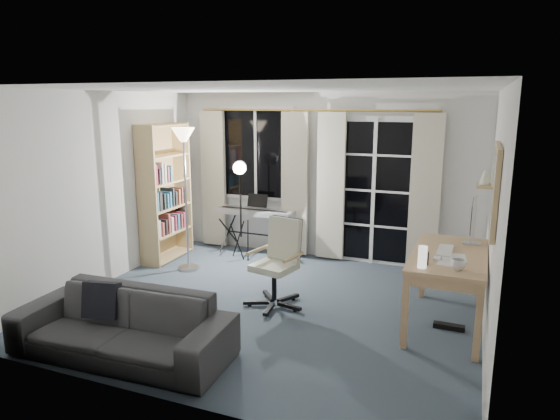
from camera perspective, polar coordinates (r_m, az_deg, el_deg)
The scene contains 17 objects.
floor at distance 5.79m, azimuth -1.13°, elevation -10.91°, with size 4.50×4.00×0.02m, color #3B4956.
window at distance 7.59m, azimuth -2.70°, elevation 6.47°, with size 1.20×0.08×1.40m.
french_door at distance 7.11m, azimuth 10.68°, elevation 2.00°, with size 1.32×0.09×2.11m.
curtains at distance 7.23m, azimuth 3.64°, elevation 2.91°, with size 3.60×0.07×2.13m.
bookshelf at distance 7.40m, azimuth -13.26°, elevation 1.57°, with size 0.33×0.92×1.97m.
torchiere_lamp at distance 6.73m, azimuth -10.90°, elevation 6.02°, with size 0.32×0.32×1.94m.
keyboard_piano at distance 7.44m, azimuth -2.88°, elevation -0.31°, with size 1.18×0.58×0.85m.
studio_light at distance 7.09m, azimuth -4.59°, elevation 3.55°, with size 0.34×0.35×1.49m.
office_chair at distance 5.66m, azimuth -0.01°, elevation -5.09°, with size 0.68×0.68×0.99m.
desk at distance 5.36m, azimuth 18.75°, elevation -5.69°, with size 0.74×1.45×0.77m.
monitor at distance 5.70m, azimuth 21.25°, elevation -0.81°, with size 0.19×0.55×0.48m.
desk_clutter at distance 5.17m, azimuth 17.79°, elevation -7.13°, with size 0.46×0.87×0.98m.
mug at distance 4.84m, azimuth 19.71°, elevation -5.75°, with size 0.13×0.10×0.13m, color silver.
wall_mirror at distance 4.61m, azimuth 23.32°, elevation 2.28°, with size 0.04×0.94×0.74m.
framed_print at distance 5.49m, azimuth 23.26°, elevation 4.28°, with size 0.03×0.42×0.32m.
wall_shelf at distance 6.01m, azimuth 22.37°, elevation 3.12°, with size 0.16×0.30×0.18m.
sofa at distance 4.80m, azimuth -17.71°, elevation -11.38°, with size 2.02×0.66×0.78m.
Camera 1 is at (2.08, -4.90, 2.27)m, focal length 32.00 mm.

